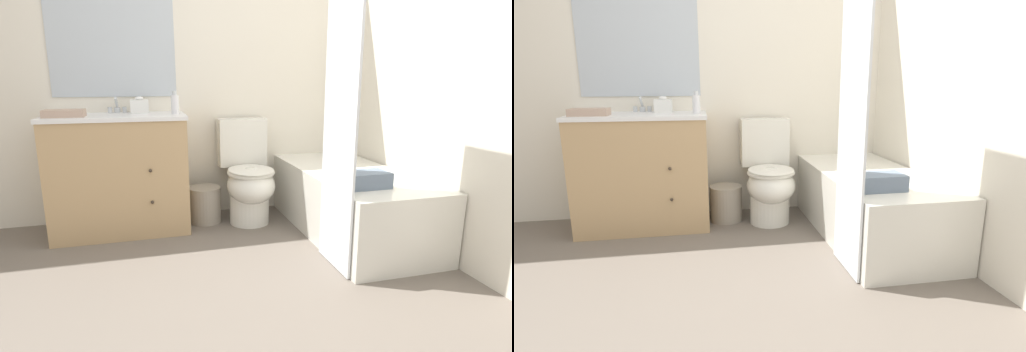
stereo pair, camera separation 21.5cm
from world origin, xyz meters
TOP-DOWN VIEW (x-y plane):
  - ground_plane at (0.00, 0.00)m, footprint 14.00×14.00m
  - wall_back at (-0.01, 1.78)m, footprint 8.00×0.06m
  - wall_right at (1.29, 0.88)m, footprint 0.05×2.75m
  - vanity_cabinet at (-0.76, 1.49)m, footprint 1.00×0.56m
  - sink_faucet at (-0.76, 1.68)m, footprint 0.14×0.12m
  - toilet at (0.22, 1.42)m, footprint 0.40×0.63m
  - bathtub at (0.90, 0.99)m, footprint 0.70×1.53m
  - shower_curtain at (0.54, 0.48)m, footprint 0.01×0.40m
  - wastebasket at (-0.13, 1.50)m, footprint 0.26×0.26m
  - tissue_box at (-0.59, 1.61)m, footprint 0.13×0.13m
  - soap_dispenser at (-0.34, 1.44)m, footprint 0.06×0.06m
  - hand_towel_folded at (-1.09, 1.38)m, footprint 0.26×0.17m
  - bath_towel_folded at (0.74, 0.53)m, footprint 0.31×0.18m

SIDE VIEW (x-z plane):
  - ground_plane at x=0.00m, z-range 0.00..0.00m
  - wastebasket at x=-0.13m, z-range 0.00..0.29m
  - bathtub at x=0.90m, z-range 0.00..0.48m
  - toilet at x=0.22m, z-range -0.05..0.78m
  - vanity_cabinet at x=-0.76m, z-range 0.01..0.90m
  - bath_towel_folded at x=0.74m, z-range 0.48..0.58m
  - hand_towel_folded at x=-1.09m, z-range 0.89..0.94m
  - sink_faucet at x=-0.76m, z-range 0.86..0.99m
  - tissue_box at x=-0.59m, z-range 0.88..1.01m
  - shower_curtain at x=0.54m, z-range 0.00..1.91m
  - soap_dispenser at x=-0.34m, z-range 0.88..1.05m
  - wall_right at x=1.29m, z-range 0.00..2.50m
  - wall_back at x=-0.01m, z-range 0.00..2.50m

